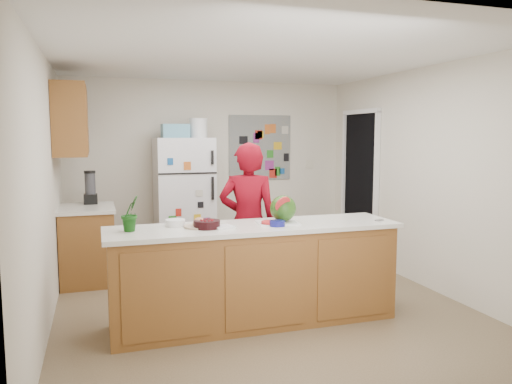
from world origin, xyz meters
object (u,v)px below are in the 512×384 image
object	(u,v)px
person	(248,223)
cherry_bowl	(207,224)
refrigerator	(184,201)
watermelon	(283,208)

from	to	relation	value
person	cherry_bowl	world-z (taller)	person
person	refrigerator	bearing A→B (deg)	-57.36
person	watermelon	xyz separation A→B (m)	(0.17, -0.56, 0.22)
watermelon	cherry_bowl	bearing A→B (deg)	-175.25
refrigerator	cherry_bowl	distance (m)	2.41
refrigerator	watermelon	xyz separation A→B (m)	(0.54, -2.34, 0.20)
person	watermelon	bearing A→B (deg)	128.18
person	cherry_bowl	distance (m)	0.85
refrigerator	person	xyz separation A→B (m)	(0.37, -1.79, -0.02)
person	watermelon	distance (m)	0.62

